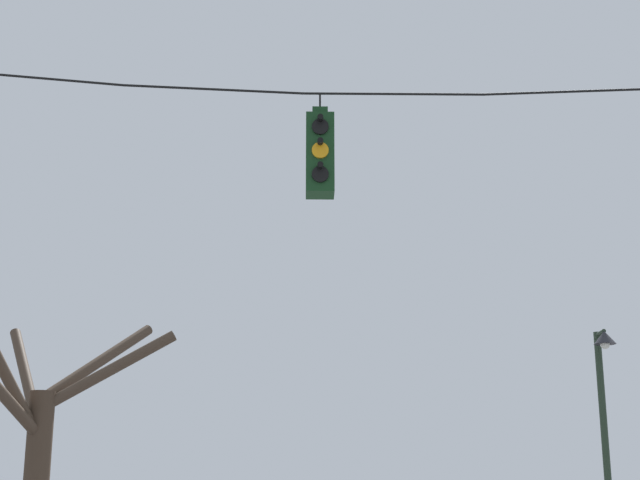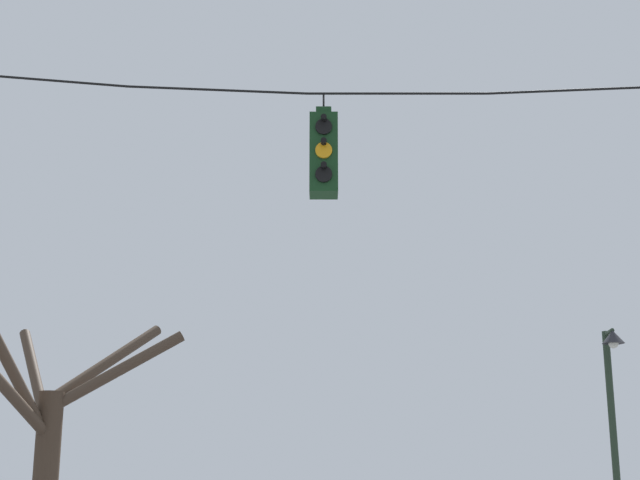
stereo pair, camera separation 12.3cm
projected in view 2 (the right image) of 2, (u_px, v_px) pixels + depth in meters
name	position (u px, v px, depth m)	size (l,w,h in m)	color
span_wire	(393.00, 80.00, 12.08)	(15.48, 0.03, 0.59)	black
traffic_light_over_intersection	(320.00, 154.00, 11.82)	(0.34, 0.58, 1.31)	#143819
street_lamp	(610.00, 417.00, 16.17)	(0.37, 0.65, 4.40)	#233323
bare_tree	(45.00, 439.00, 16.85)	(3.41, 4.42, 4.96)	#423326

